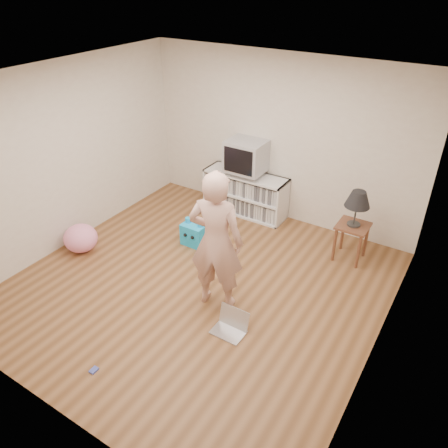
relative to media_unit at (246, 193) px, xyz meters
name	(u,v)px	position (x,y,z in m)	size (l,w,h in m)	color
ground	(199,285)	(0.46, -2.04, -0.35)	(4.50, 4.50, 0.00)	brown
walls	(195,198)	(0.46, -2.04, 0.95)	(4.52, 4.52, 2.60)	beige
ceiling	(191,83)	(0.46, -2.04, 2.25)	(4.50, 4.50, 0.01)	white
media_unit	(246,193)	(0.00, 0.00, 0.00)	(1.40, 0.45, 0.70)	white
dvd_deck	(246,172)	(0.00, -0.02, 0.39)	(0.45, 0.35, 0.07)	gray
crt_tv	(246,156)	(0.00, -0.02, 0.67)	(0.60, 0.53, 0.50)	#A7A7AC
side_table	(352,233)	(1.92, -0.39, 0.07)	(0.42, 0.42, 0.55)	brown
table_lamp	(358,200)	(1.92, -0.39, 0.59)	(0.34, 0.34, 0.52)	#333333
person	(216,242)	(0.83, -2.18, 0.54)	(0.65, 0.43, 1.78)	#D3A190
laptop	(231,325)	(1.24, -2.50, -0.28)	(0.38, 0.30, 0.26)	silver
playing_cards	(94,370)	(0.34, -3.77, -0.34)	(0.07, 0.09, 0.02)	#4958C5
plush_blue	(195,234)	(-0.16, -1.25, -0.18)	(0.35, 0.31, 0.41)	#13A5F1
plush_pink	(81,238)	(-1.46, -2.28, -0.15)	(0.48, 0.48, 0.41)	pink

